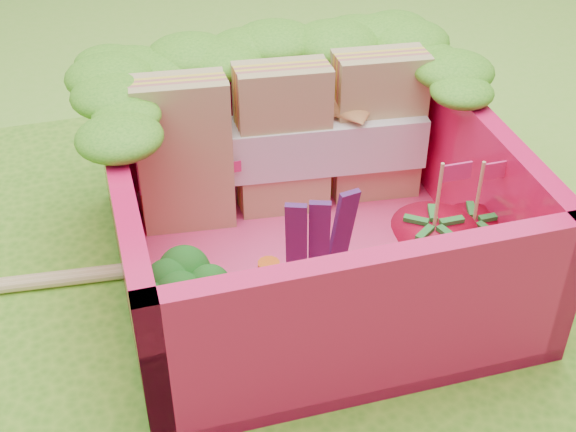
{
  "coord_description": "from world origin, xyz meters",
  "views": [
    {
      "loc": [
        -0.52,
        -2.16,
        1.92
      ],
      "look_at": [
        0.07,
        -0.04,
        0.28
      ],
      "focal_mm": 50.0,
      "sensor_mm": 36.0,
      "label": 1
    }
  ],
  "objects_px": {
    "bento_box": "(309,207)",
    "strawberry_right": "(469,248)",
    "strawberry_left": "(430,258)",
    "broccoli": "(180,297)",
    "chopsticks": "(13,284)",
    "sandwich_stack": "(284,141)"
  },
  "relations": [
    {
      "from": "bento_box",
      "to": "strawberry_right",
      "type": "relative_size",
      "value": 2.76
    },
    {
      "from": "strawberry_left",
      "to": "strawberry_right",
      "type": "height_order",
      "value": "strawberry_left"
    },
    {
      "from": "broccoli",
      "to": "chopsticks",
      "type": "height_order",
      "value": "broccoli"
    },
    {
      "from": "strawberry_right",
      "to": "chopsticks",
      "type": "distance_m",
      "value": 1.59
    },
    {
      "from": "bento_box",
      "to": "strawberry_left",
      "type": "height_order",
      "value": "strawberry_left"
    },
    {
      "from": "strawberry_right",
      "to": "chopsticks",
      "type": "bearing_deg",
      "value": 164.87
    },
    {
      "from": "strawberry_right",
      "to": "sandwich_stack",
      "type": "bearing_deg",
      "value": 130.63
    },
    {
      "from": "broccoli",
      "to": "bento_box",
      "type": "bearing_deg",
      "value": 30.47
    },
    {
      "from": "broccoli",
      "to": "strawberry_right",
      "type": "bearing_deg",
      "value": 2.88
    },
    {
      "from": "sandwich_stack",
      "to": "strawberry_left",
      "type": "relative_size",
      "value": 2.1
    },
    {
      "from": "chopsticks",
      "to": "broccoli",
      "type": "bearing_deg",
      "value": -41.13
    },
    {
      "from": "broccoli",
      "to": "strawberry_right",
      "type": "height_order",
      "value": "strawberry_right"
    },
    {
      "from": "bento_box",
      "to": "chopsticks",
      "type": "xyz_separation_m",
      "value": [
        -1.03,
        0.17,
        -0.25
      ]
    },
    {
      "from": "strawberry_left",
      "to": "strawberry_right",
      "type": "relative_size",
      "value": 1.1
    },
    {
      "from": "sandwich_stack",
      "to": "strawberry_left",
      "type": "distance_m",
      "value": 0.71
    },
    {
      "from": "broccoli",
      "to": "strawberry_left",
      "type": "height_order",
      "value": "strawberry_left"
    },
    {
      "from": "strawberry_right",
      "to": "chopsticks",
      "type": "height_order",
      "value": "strawberry_right"
    },
    {
      "from": "bento_box",
      "to": "chopsticks",
      "type": "distance_m",
      "value": 1.07
    },
    {
      "from": "bento_box",
      "to": "broccoli",
      "type": "xyz_separation_m",
      "value": [
        -0.5,
        -0.29,
        -0.04
      ]
    },
    {
      "from": "broccoli",
      "to": "strawberry_right",
      "type": "relative_size",
      "value": 0.73
    },
    {
      "from": "bento_box",
      "to": "sandwich_stack",
      "type": "relative_size",
      "value": 1.19
    },
    {
      "from": "bento_box",
      "to": "strawberry_right",
      "type": "bearing_deg",
      "value": -25.82
    }
  ]
}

